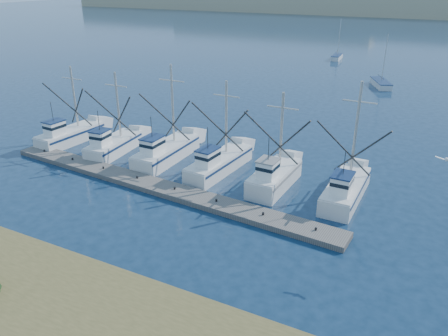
% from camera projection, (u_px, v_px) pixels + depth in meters
% --- Properties ---
extents(ground, '(500.00, 500.00, 0.00)m').
position_uv_depth(ground, '(207.00, 258.00, 27.57)').
color(ground, '#0C2238').
rests_on(ground, ground).
extents(floating_dock, '(32.67, 4.70, 0.43)m').
position_uv_depth(floating_dock, '(156.00, 186.00, 36.46)').
color(floating_dock, '#68635D').
rests_on(floating_dock, ground).
extents(dune_ridge, '(360.00, 60.00, 10.00)m').
position_uv_depth(dune_ridge, '(430.00, 2.00, 197.09)').
color(dune_ridge, tan).
rests_on(dune_ridge, ground).
extents(trawler_fleet, '(31.75, 8.42, 9.21)m').
position_uv_depth(trawler_fleet, '(189.00, 159.00, 40.06)').
color(trawler_fleet, silver).
rests_on(trawler_fleet, ground).
extents(sailboat_near, '(4.22, 6.51, 8.10)m').
position_uv_depth(sailboat_near, '(381.00, 84.00, 69.64)').
color(sailboat_near, silver).
rests_on(sailboat_near, ground).
extents(sailboat_far, '(1.89, 5.53, 8.10)m').
position_uv_depth(sailboat_far, '(337.00, 57.00, 92.01)').
color(sailboat_far, silver).
rests_on(sailboat_far, ground).
extents(flying_gull, '(1.26, 0.23, 0.23)m').
position_uv_depth(flying_gull, '(447.00, 159.00, 25.36)').
color(flying_gull, white).
rests_on(flying_gull, ground).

